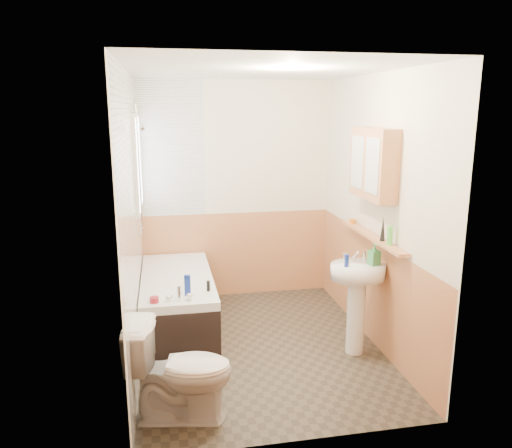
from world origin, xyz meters
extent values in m
plane|color=#302A22|center=(0.00, 0.00, 0.00)|extent=(2.80, 2.80, 0.00)
plane|color=white|center=(0.00, 0.00, 2.50)|extent=(2.80, 2.80, 0.00)
cube|color=#F2E7C8|center=(0.00, 1.41, 1.25)|extent=(2.20, 0.02, 2.50)
cube|color=#F2E7C8|center=(0.00, -1.41, 1.25)|extent=(2.20, 0.02, 2.50)
cube|color=#F2E7C8|center=(-1.11, 0.00, 1.25)|extent=(0.02, 2.80, 2.50)
cube|color=#F2E7C8|center=(1.11, 0.00, 1.25)|extent=(0.02, 2.80, 2.50)
cube|color=tan|center=(1.09, 0.00, 0.50)|extent=(0.01, 2.80, 1.00)
cube|color=tan|center=(0.00, -1.39, 0.50)|extent=(2.20, 0.01, 1.00)
cube|color=tan|center=(0.00, 1.39, 0.50)|extent=(2.20, 0.01, 1.00)
cube|color=white|center=(-1.09, 0.00, 1.25)|extent=(0.01, 2.80, 2.50)
cube|color=white|center=(-0.73, 1.39, 1.75)|extent=(0.75, 0.01, 1.50)
cube|color=white|center=(-1.07, 0.95, 1.65)|extent=(0.03, 0.79, 0.99)
cube|color=white|center=(-1.05, 0.95, 1.65)|extent=(0.01, 0.70, 0.90)
cube|color=white|center=(-1.05, 0.95, 1.65)|extent=(0.01, 0.04, 0.90)
cube|color=black|center=(-0.73, 0.58, 0.24)|extent=(0.70, 1.58, 0.47)
cube|color=white|center=(-0.73, 0.58, 0.51)|extent=(0.70, 1.58, 0.08)
cube|color=white|center=(-0.73, 0.58, 0.50)|extent=(0.56, 1.44, 0.04)
cylinder|color=silver|center=(-0.73, -0.11, 0.62)|extent=(0.04, 0.04, 0.14)
sphere|color=silver|center=(-0.82, -0.11, 0.59)|extent=(0.06, 0.06, 0.06)
sphere|color=silver|center=(-0.64, -0.11, 0.59)|extent=(0.06, 0.06, 0.06)
cylinder|color=silver|center=(-1.05, 0.65, 1.60)|extent=(0.02, 0.02, 1.25)
cylinder|color=silver|center=(-1.05, 0.65, 1.03)|extent=(0.05, 0.05, 0.02)
cylinder|color=silver|center=(-1.05, 0.65, 2.17)|extent=(0.05, 0.05, 0.02)
cylinder|color=silver|center=(-1.00, 0.65, 2.02)|extent=(0.07, 0.08, 0.09)
imported|color=white|center=(-0.76, -0.98, 0.37)|extent=(0.81, 0.54, 0.73)
cylinder|color=white|center=(0.84, -0.27, 0.34)|extent=(0.16, 0.16, 0.68)
ellipsoid|color=white|center=(0.84, -0.27, 0.78)|extent=(0.49, 0.40, 0.13)
cylinder|color=silver|center=(0.74, -0.18, 0.88)|extent=(0.03, 0.03, 0.08)
cylinder|color=silver|center=(0.94, -0.18, 0.88)|extent=(0.03, 0.03, 0.08)
cylinder|color=silver|center=(0.84, -0.20, 0.91)|extent=(0.02, 0.11, 0.09)
cube|color=tan|center=(1.04, -0.09, 1.04)|extent=(0.10, 1.26, 0.03)
cube|color=tan|center=(1.02, -0.09, 1.71)|extent=(0.17, 0.69, 0.63)
cube|color=silver|center=(0.93, -0.26, 1.71)|extent=(0.01, 0.27, 0.47)
cube|color=silver|center=(0.93, 0.07, 1.71)|extent=(0.01, 0.27, 0.47)
cylinder|color=#59C647|center=(1.04, -0.44, 1.14)|extent=(0.06, 0.06, 0.16)
cone|color=black|center=(1.04, -0.30, 1.17)|extent=(0.06, 0.06, 0.22)
cylinder|color=orange|center=(1.04, 0.39, 1.08)|extent=(0.09, 0.09, 0.04)
imported|color=#388447|center=(0.97, -0.32, 0.89)|extent=(0.13, 0.21, 0.09)
cylinder|color=#19339E|center=(0.71, -0.33, 0.90)|extent=(0.04, 0.04, 0.11)
cube|color=#19339E|center=(-0.65, 0.01, 0.65)|extent=(0.06, 0.04, 0.19)
cylinder|color=maroon|center=(-0.94, -0.10, 0.57)|extent=(0.09, 0.09, 0.05)
cylinder|color=black|center=(-0.46, 0.09, 0.60)|extent=(0.04, 0.04, 0.10)
camera|label=1|loc=(-0.83, -4.24, 2.19)|focal=35.00mm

